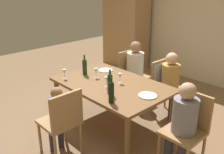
{
  "coord_description": "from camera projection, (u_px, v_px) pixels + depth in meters",
  "views": [
    {
      "loc": [
        2.52,
        -2.38,
        2.18
      ],
      "look_at": [
        0.0,
        0.0,
        0.82
      ],
      "focal_mm": 41.39,
      "sensor_mm": 36.0,
      "label": 1
    }
  ],
  "objects": [
    {
      "name": "ground_plane",
      "position": [
        112.0,
        126.0,
        4.02
      ],
      "size": [
        10.0,
        10.0,
        0.0
      ],
      "primitive_type": "plane",
      "color": "#846647"
    },
    {
      "name": "rear_room_partition",
      "position": [
        209.0,
        20.0,
        5.28
      ],
      "size": [
        6.4,
        0.12,
        2.7
      ],
      "primitive_type": "cube",
      "color": "beige",
      "rests_on": "ground_plane"
    },
    {
      "name": "armoire_cabinet",
      "position": [
        126.0,
        23.0,
        6.4
      ],
      "size": [
        1.18,
        0.62,
        2.18
      ],
      "color": "#A87F51",
      "rests_on": "ground_plane"
    },
    {
      "name": "dining_table",
      "position": [
        112.0,
        88.0,
        3.79
      ],
      "size": [
        1.67,
        1.09,
        0.72
      ],
      "color": "brown",
      "rests_on": "ground_plane"
    },
    {
      "name": "chair_far_right",
      "position": [
        164.0,
        80.0,
        4.23
      ],
      "size": [
        0.46,
        0.44,
        0.92
      ],
      "rotation": [
        0.0,
        0.0,
        -1.57
      ],
      "color": "#A87F51",
      "rests_on": "ground_plane"
    },
    {
      "name": "chair_right_end",
      "position": [
        188.0,
        125.0,
        3.06
      ],
      "size": [
        0.44,
        0.44,
        0.92
      ],
      "rotation": [
        0.0,
        0.0,
        3.14
      ],
      "color": "#A87F51",
      "rests_on": "ground_plane"
    },
    {
      "name": "chair_far_left",
      "position": [
        131.0,
        72.0,
        4.73
      ],
      "size": [
        0.44,
        0.44,
        0.92
      ],
      "rotation": [
        0.0,
        0.0,
        -1.57
      ],
      "color": "#A87F51",
      "rests_on": "ground_plane"
    },
    {
      "name": "chair_near",
      "position": [
        62.0,
        119.0,
        3.18
      ],
      "size": [
        0.44,
        0.44,
        0.92
      ],
      "rotation": [
        0.0,
        0.0,
        1.57
      ],
      "color": "#A87F51",
      "rests_on": "ground_plane"
    },
    {
      "name": "person_woman_host",
      "position": [
        171.0,
        80.0,
        4.11
      ],
      "size": [
        0.32,
        0.28,
        1.08
      ],
      "rotation": [
        0.0,
        0.0,
        -1.57
      ],
      "color": "#33333D",
      "rests_on": "ground_plane"
    },
    {
      "name": "person_man_bearded",
      "position": [
        183.0,
        121.0,
        2.95
      ],
      "size": [
        0.29,
        0.33,
        1.1
      ],
      "rotation": [
        0.0,
        0.0,
        3.14
      ],
      "color": "#33333D",
      "rests_on": "ground_plane"
    },
    {
      "name": "person_man_guest",
      "position": [
        136.0,
        68.0,
        4.61
      ],
      "size": [
        0.35,
        0.3,
        1.13
      ],
      "rotation": [
        0.0,
        0.0,
        -1.57
      ],
      "color": "#33333D",
      "rests_on": "ground_plane"
    },
    {
      "name": "person_child_small",
      "position": [
        57.0,
        114.0,
        3.25
      ],
      "size": [
        0.25,
        0.22,
        0.94
      ],
      "rotation": [
        0.0,
        0.0,
        1.57
      ],
      "color": "#33333D",
      "rests_on": "ground_plane"
    },
    {
      "name": "wine_bottle_tall_green",
      "position": [
        111.0,
        91.0,
        3.14
      ],
      "size": [
        0.07,
        0.07,
        0.33
      ],
      "color": "black",
      "rests_on": "dining_table"
    },
    {
      "name": "wine_bottle_dark_red",
      "position": [
        85.0,
        66.0,
        4.05
      ],
      "size": [
        0.07,
        0.07,
        0.33
      ],
      "color": "#19381E",
      "rests_on": "dining_table"
    },
    {
      "name": "wine_bottle_short_olive",
      "position": [
        110.0,
        83.0,
        3.38
      ],
      "size": [
        0.07,
        0.07,
        0.34
      ],
      "color": "#19381E",
      "rests_on": "dining_table"
    },
    {
      "name": "wine_glass_near_left",
      "position": [
        107.0,
        80.0,
        3.61
      ],
      "size": [
        0.07,
        0.07,
        0.15
      ],
      "color": "silver",
      "rests_on": "dining_table"
    },
    {
      "name": "wine_glass_centre",
      "position": [
        120.0,
        76.0,
        3.74
      ],
      "size": [
        0.07,
        0.07,
        0.15
      ],
      "color": "silver",
      "rests_on": "dining_table"
    },
    {
      "name": "wine_glass_near_right",
      "position": [
        64.0,
        72.0,
        3.9
      ],
      "size": [
        0.07,
        0.07,
        0.15
      ],
      "color": "silver",
      "rests_on": "dining_table"
    },
    {
      "name": "wine_glass_far",
      "position": [
        96.0,
        71.0,
        3.94
      ],
      "size": [
        0.07,
        0.07,
        0.15
      ],
      "color": "silver",
      "rests_on": "dining_table"
    },
    {
      "name": "dinner_plate_host",
      "position": [
        105.0,
        70.0,
        4.27
      ],
      "size": [
        0.24,
        0.24,
        0.01
      ],
      "primitive_type": "cylinder",
      "color": "white",
      "rests_on": "dining_table"
    },
    {
      "name": "dinner_plate_guest_left",
      "position": [
        148.0,
        96.0,
        3.36
      ],
      "size": [
        0.25,
        0.25,
        0.01
      ],
      "primitive_type": "cylinder",
      "color": "white",
      "rests_on": "dining_table"
    }
  ]
}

